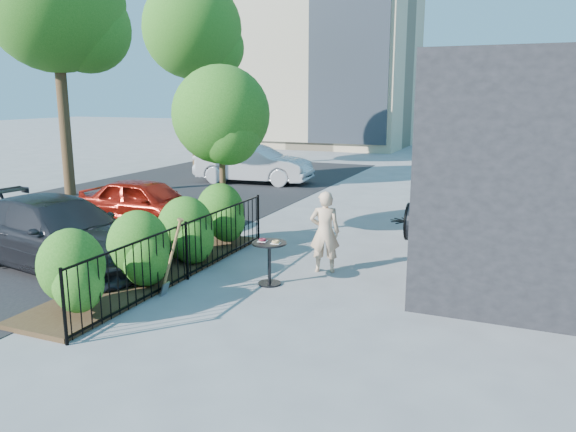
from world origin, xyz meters
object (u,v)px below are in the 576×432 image
at_px(patio_tree, 223,121).
at_px(woman, 325,232).
at_px(street_tree_far, 193,35).
at_px(car_silver, 254,164).
at_px(cafe_table, 269,255).
at_px(car_darkgrey, 59,233).
at_px(street_tree_near, 56,11).
at_px(car_red, 147,203).
at_px(shovel, 171,261).

xyz_separation_m(patio_tree, woman, (2.90, -1.32, -1.98)).
bearing_deg(street_tree_far, car_silver, -34.92).
xyz_separation_m(cafe_table, car_silver, (-5.49, 10.51, 0.19)).
relative_size(car_silver, car_darkgrey, 0.94).
xyz_separation_m(street_tree_near, car_darkgrey, (5.68, -6.23, -5.23)).
relative_size(street_tree_far, car_red, 2.26).
distance_m(street_tree_near, car_darkgrey, 9.92).
relative_size(cafe_table, car_red, 0.23).
bearing_deg(patio_tree, street_tree_far, 124.51).
height_order(shovel, car_darkgrey, shovel).
distance_m(woman, car_darkgrey, 5.21).
bearing_deg(shovel, cafe_table, 43.96).
bearing_deg(street_tree_far, shovel, -59.65).
bearing_deg(car_red, shovel, -138.14).
bearing_deg(woman, street_tree_far, -66.68).
height_order(cafe_table, woman, woman).
height_order(woman, car_darkgrey, woman).
bearing_deg(car_red, car_silver, 6.47).
relative_size(patio_tree, shovel, 2.80).
bearing_deg(cafe_table, car_red, 148.90).
xyz_separation_m(street_tree_far, shovel, (8.68, -14.82, -5.30)).
bearing_deg(car_silver, street_tree_near, 132.98).
bearing_deg(patio_tree, car_darkgrey, -123.71).
relative_size(street_tree_far, shovel, 5.88).
bearing_deg(car_red, cafe_table, -119.97).
bearing_deg(street_tree_near, cafe_table, -29.46).
bearing_deg(shovel, car_silver, 109.87).
xyz_separation_m(patio_tree, car_silver, (-3.26, 8.10, -2.03)).
bearing_deg(shovel, car_darkgrey, 168.93).
bearing_deg(street_tree_far, woman, -49.76).
height_order(car_silver, car_darkgrey, car_silver).
xyz_separation_m(patio_tree, cafe_table, (2.23, -2.41, -2.22)).
xyz_separation_m(patio_tree, car_red, (-2.54, 0.47, -2.14)).
bearing_deg(shovel, street_tree_far, 120.35).
relative_size(street_tree_far, woman, 5.27).
relative_size(street_tree_far, car_silver, 1.86).
height_order(patio_tree, cafe_table, patio_tree).
distance_m(cafe_table, woman, 1.30).
bearing_deg(shovel, car_red, 130.72).
bearing_deg(shovel, woman, 50.22).
xyz_separation_m(street_tree_near, street_tree_far, (0.00, 8.00, 0.00)).
height_order(patio_tree, street_tree_near, street_tree_near).
height_order(street_tree_near, shovel, street_tree_near).
bearing_deg(car_darkgrey, cafe_table, -72.98).
relative_size(street_tree_near, car_darkgrey, 1.75).
relative_size(patio_tree, street_tree_far, 0.48).
bearing_deg(woman, street_tree_near, -40.03).
relative_size(woman, car_darkgrey, 0.33).
height_order(shovel, car_silver, car_silver).
height_order(street_tree_near, woman, street_tree_near).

